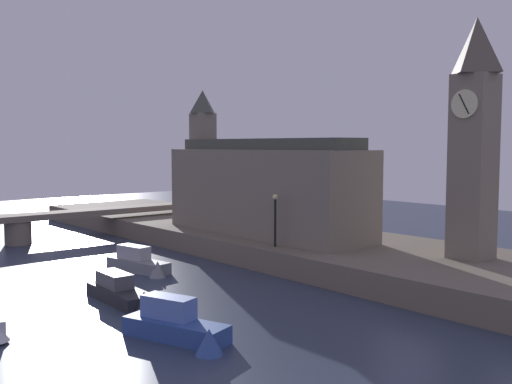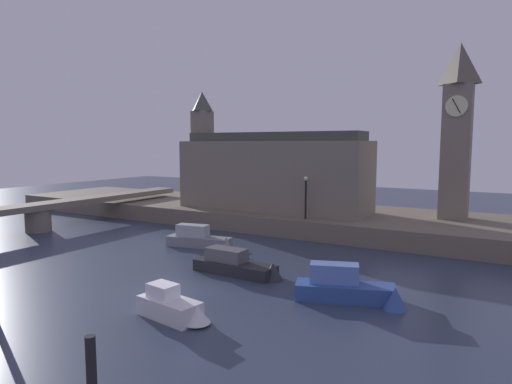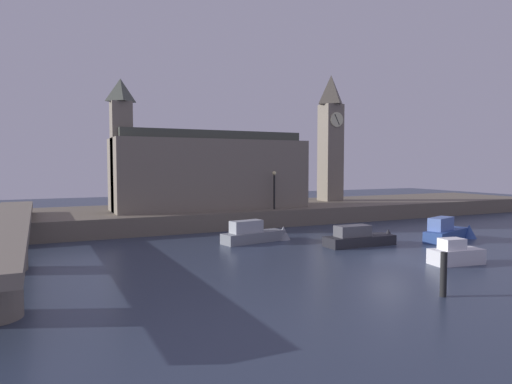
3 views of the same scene
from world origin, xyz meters
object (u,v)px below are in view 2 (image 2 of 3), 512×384
Objects in this scene: parliament_hall at (269,171)px; streetlamp at (306,192)px; boat_cruiser_grey at (203,240)px; clock_tower at (457,129)px; mooring_post_right at (91,370)px; boat_ferry_white at (174,307)px; boat_tour_blue at (352,289)px; boat_barge_dark at (243,266)px.

parliament_hall is 6.24m from streetlamp.
boat_cruiser_grey is (0.17, -10.31, -4.43)m from parliament_hall.
clock_tower is 31.93m from mooring_post_right.
clock_tower is 4.04× the size of streetlamp.
boat_ferry_white is (7.13, -21.62, -4.44)m from parliament_hall.
mooring_post_right is 19.49m from boat_cruiser_grey.
clock_tower is 2.47× the size of boat_cruiser_grey.
mooring_post_right is 12.49m from boat_tour_blue.
clock_tower is at bearing 62.39° from boat_barge_dark.
boat_cruiser_grey is 0.97× the size of boat_barge_dark.
boat_tour_blue reaches higher than boat_cruiser_grey.
boat_barge_dark is at bearing 171.20° from boat_tour_blue.
streetlamp reaches higher than boat_cruiser_grey.
boat_cruiser_grey is 1.52× the size of boat_ferry_white.
streetlamp is 0.93× the size of boat_ferry_white.
streetlamp is at bearing 99.49° from mooring_post_right.
boat_cruiser_grey is at bearing 144.46° from boat_barge_dark.
clock_tower reaches higher than mooring_post_right.
boat_barge_dark is (-2.94, 12.93, -0.53)m from mooring_post_right.
boat_barge_dark is at bearing -117.61° from clock_tower.
boat_ferry_white is (-2.06, 5.97, -0.48)m from mooring_post_right.
boat_ferry_white is at bearing -71.74° from parliament_hall.
mooring_post_right is (-6.18, -30.38, -7.65)m from clock_tower.
boat_tour_blue is (7.92, -12.41, -3.07)m from streetlamp.
parliament_hall is 5.16× the size of streetlamp.
clock_tower reaches higher than boat_barge_dark.
parliament_hall is 3.16× the size of boat_tour_blue.
boat_tour_blue is at bearing -22.72° from boat_cruiser_grey.
mooring_post_right reaches higher than boat_cruiser_grey.
boat_barge_dark is (1.12, -11.36, -3.18)m from streetlamp.
clock_tower is at bearing 71.33° from boat_ferry_white.
boat_barge_dark is at bearing -66.89° from parliament_hall.
boat_tour_blue is 0.97× the size of boat_barge_dark.
boat_tour_blue is at bearing -8.80° from boat_barge_dark.
boat_barge_dark is (6.26, -14.66, -4.49)m from parliament_hall.
boat_cruiser_grey is at bearing -125.29° from streetlamp.
boat_barge_dark is at bearing 102.83° from mooring_post_right.
mooring_post_right is at bearing -77.17° from boat_barge_dark.
clock_tower is at bearing 78.50° from mooring_post_right.
streetlamp is 0.60× the size of boat_barge_dark.
boat_cruiser_grey is at bearing 157.28° from boat_tour_blue.
mooring_post_right is 0.55× the size of boat_ferry_white.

